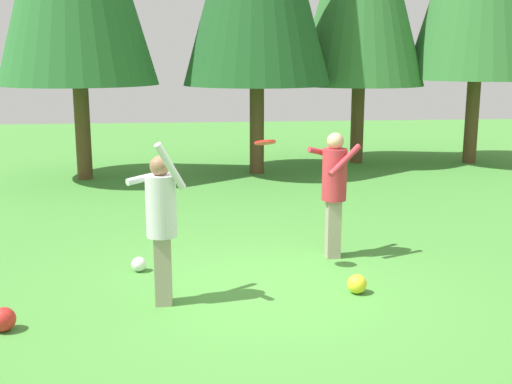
{
  "coord_description": "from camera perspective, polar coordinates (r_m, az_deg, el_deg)",
  "views": [
    {
      "loc": [
        -0.87,
        -7.28,
        2.78
      ],
      "look_at": [
        -0.03,
        0.76,
        1.05
      ],
      "focal_mm": 44.91,
      "sensor_mm": 36.0,
      "label": 1
    }
  ],
  "objects": [
    {
      "name": "frisbee",
      "position": [
        8.03,
        0.82,
        4.44
      ],
      "size": [
        0.31,
        0.31,
        0.1
      ],
      "color": "red"
    },
    {
      "name": "ball_red",
      "position": [
        7.18,
        -21.58,
        -10.51
      ],
      "size": [
        0.25,
        0.25,
        0.25
      ],
      "primitive_type": "sphere",
      "color": "red",
      "rests_on": "ground_plane"
    },
    {
      "name": "ground_plane",
      "position": [
        7.85,
        0.82,
        -8.68
      ],
      "size": [
        40.0,
        40.0,
        0.0
      ],
      "primitive_type": "plane",
      "color": "#478C38"
    },
    {
      "name": "ball_white",
      "position": [
        8.58,
        -10.39,
        -6.35
      ],
      "size": [
        0.2,
        0.2,
        0.2
      ],
      "primitive_type": "sphere",
      "color": "white",
      "rests_on": "ground_plane"
    },
    {
      "name": "ball_yellow",
      "position": [
        7.78,
        8.99,
        -8.09
      ],
      "size": [
        0.23,
        0.23,
        0.23
      ],
      "primitive_type": "sphere",
      "color": "yellow",
      "rests_on": "ground_plane"
    },
    {
      "name": "person_thrower",
      "position": [
        7.19,
        -8.42,
        -2.2
      ],
      "size": [
        0.68,
        0.68,
        1.89
      ],
      "rotation": [
        0.0,
        0.0,
        0.63
      ],
      "color": "gray",
      "rests_on": "ground_plane"
    },
    {
      "name": "person_catcher",
      "position": [
        8.87,
        6.98,
        0.7
      ],
      "size": [
        0.74,
        0.7,
        1.76
      ],
      "rotation": [
        0.0,
        0.0,
        -2.63
      ],
      "color": "gray",
      "rests_on": "ground_plane"
    }
  ]
}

